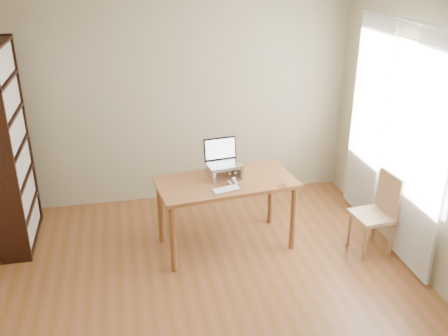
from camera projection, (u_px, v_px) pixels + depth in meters
room at (222, 173)px, 3.81m from camera, size 4.04×4.54×2.64m
bookshelf at (7, 149)px, 4.94m from camera, size 0.30×0.90×2.10m
curtains at (394, 137)px, 4.92m from camera, size 0.03×1.90×2.25m
desk at (226, 189)px, 5.02m from camera, size 1.45×0.85×0.75m
laptop_stand at (224, 170)px, 5.02m from camera, size 0.32×0.25×0.13m
laptop at (223, 157)px, 5.03m from camera, size 0.37×0.32×0.24m
keyboard at (226, 189)px, 4.77m from camera, size 0.30×0.19×0.02m
coaster at (282, 186)px, 4.86m from camera, size 0.09×0.09×0.01m
cat at (227, 170)px, 5.06m from camera, size 0.23×0.47×0.14m
chair at (379, 211)px, 5.02m from camera, size 0.41×0.41×0.84m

